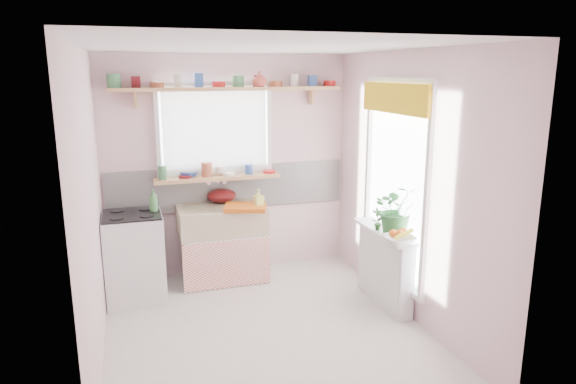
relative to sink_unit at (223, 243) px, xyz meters
name	(u,v)px	position (x,y,z in m)	size (l,w,h in m)	color
room	(304,163)	(0.81, -0.43, 0.94)	(3.20, 3.20, 3.20)	silver
sink_unit	(223,243)	(0.00, 0.00, 0.00)	(0.95, 0.65, 1.11)	white
cooker	(135,257)	(-0.95, -0.24, 0.03)	(0.58, 0.58, 0.93)	white
radiator_ledge	(385,266)	(1.45, -1.09, -0.03)	(0.22, 0.95, 0.78)	white
windowsill	(218,178)	(0.00, 0.19, 0.71)	(1.40, 0.22, 0.04)	tan
pine_shelf	(229,89)	(0.15, 0.18, 1.69)	(2.52, 0.24, 0.04)	tan
shelf_crockery	(225,82)	(0.11, 0.18, 1.76)	(2.47, 0.11, 0.12)	#3F7F4C
sill_crockery	(213,172)	(-0.05, 0.19, 0.78)	(1.35, 0.11, 0.12)	#3F7F4C
dish_tray	(245,207)	(0.23, -0.18, 0.44)	(0.44, 0.33, 0.04)	#D66213
colander	(222,196)	(0.04, 0.21, 0.49)	(0.33, 0.33, 0.15)	#500D0E
jade_plant	(397,209)	(1.47, -1.24, 0.59)	(0.45, 0.39, 0.50)	#29682F
fruit_bowl	(399,240)	(1.36, -1.49, 0.38)	(0.28, 0.28, 0.07)	white
herb_pot	(378,219)	(1.36, -1.07, 0.46)	(0.12, 0.08, 0.23)	#305F26
soap_bottle_sink	(259,199)	(0.37, -0.19, 0.53)	(0.10, 0.10, 0.21)	#D7E063
sill_cup	(220,171)	(0.04, 0.25, 0.78)	(0.12, 0.12, 0.10)	silver
sill_bowl	(189,174)	(-0.31, 0.25, 0.76)	(0.20, 0.20, 0.06)	#2E4A97
shelf_vase	(259,79)	(0.48, 0.12, 1.79)	(0.16, 0.16, 0.17)	#B94638
cooker_bottle	(153,200)	(-0.73, -0.23, 0.60)	(0.09, 0.09, 0.23)	#458A47
fruit	(399,233)	(1.37, -1.49, 0.44)	(0.20, 0.14, 0.10)	orange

